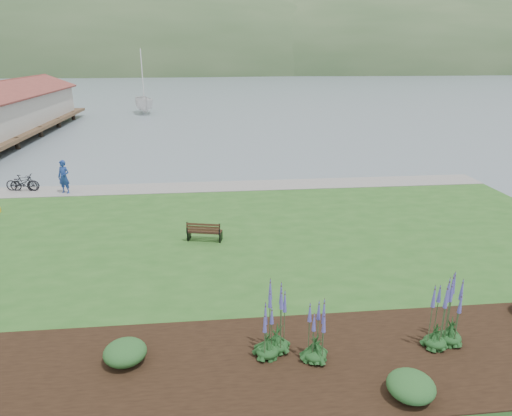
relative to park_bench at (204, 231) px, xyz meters
The scene contains 17 objects.
ground 1.61m from the park_bench, 84.76° to the left, with size 600.00×600.00×0.00m, color slate.
lawn 0.92m from the park_bench, 79.02° to the right, with size 34.00×20.00×0.40m, color #27571E.
shoreline_path 8.27m from the park_bench, 89.14° to the left, with size 34.00×2.20×0.03m, color gray.
garden_bed 9.01m from the park_bench, 69.69° to the right, with size 24.00×4.40×0.04m, color black.
far_hillside 172.54m from the park_bench, 83.30° to the left, with size 580.00×80.00×38.00m, color #37532E, non-canonical shape.
park_bench is the anchor object (origin of this frame).
person 11.17m from the park_bench, 135.42° to the left, with size 0.83×0.57×2.27m, color navy.
bicycle_a 13.61m from the park_bench, 141.03° to the left, with size 1.91×0.67×1.00m, color black.
bicycle_b 13.49m from the park_bench, 140.61° to the left, with size 1.63×0.47×0.98m, color black.
sailboat 47.48m from the park_bench, 99.97° to the left, with size 10.26×10.44×27.04m, color silver.
echium_0 8.89m from the park_bench, 70.89° to the right, with size 0.62×0.62×1.89m.
echium_1 10.36m from the park_bench, 52.45° to the right, with size 0.62×0.62×2.36m.
echium_2 10.57m from the park_bench, 49.77° to the right, with size 0.62×0.62×2.18m.
echium_4 8.30m from the park_bench, 78.33° to the right, with size 0.62×0.62×1.77m.
echium_5 8.15m from the park_bench, 75.99° to the right, with size 0.62×0.62×2.35m.
shrub_0 8.22m from the park_bench, 104.38° to the right, with size 1.12×1.12×0.56m, color #1E4C21.
shrub_1 11.07m from the park_bench, 64.11° to the right, with size 1.14×1.14×0.57m, color #1E4C21.
Camera 1 is at (0.18, -19.61, 8.15)m, focal length 32.00 mm.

